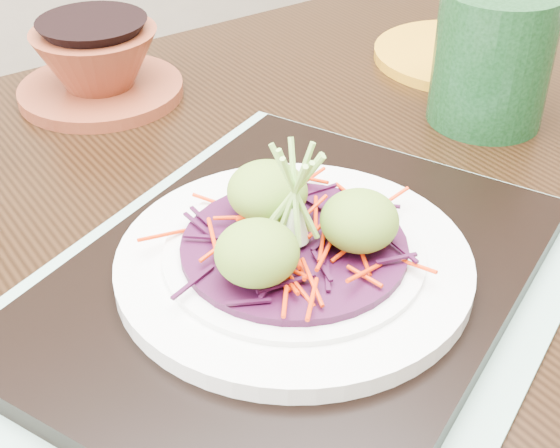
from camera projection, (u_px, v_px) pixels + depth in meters
name	position (u px, v px, depth m)	size (l,w,h in m)	color
dining_table	(254.00, 360.00, 0.63)	(1.35, 0.99, 0.78)	black
placemat	(293.00, 291.00, 0.54)	(0.42, 0.33, 0.00)	#80A696
serving_tray	(294.00, 280.00, 0.53)	(0.37, 0.27, 0.02)	black
white_plate	(294.00, 261.00, 0.52)	(0.24, 0.24, 0.02)	silver
cabbage_bed	(294.00, 247.00, 0.51)	(0.15, 0.15, 0.01)	#360A2A
carrot_julienne	(294.00, 238.00, 0.51)	(0.18, 0.18, 0.01)	red
guacamole_scoops	(295.00, 221.00, 0.50)	(0.13, 0.12, 0.04)	olive
scallion_garnish	(295.00, 197.00, 0.49)	(0.05, 0.05, 0.08)	#81B749
terracotta_bowl_set	(98.00, 67.00, 0.77)	(0.18, 0.18, 0.07)	maroon
yellow_plate	(459.00, 55.00, 0.86)	(0.19, 0.19, 0.01)	#B57714
green_jar	(493.00, 58.00, 0.71)	(0.11, 0.11, 0.13)	#184320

